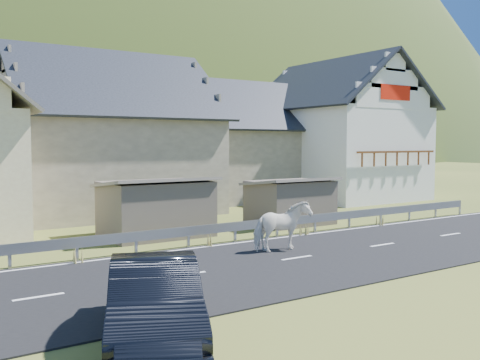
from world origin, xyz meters
TOP-DOWN VIEW (x-y plane):
  - ground at (0.00, 0.00)m, footprint 160.00×160.00m
  - road at (0.00, 0.00)m, footprint 60.00×7.00m
  - lane_markings at (0.00, 0.00)m, footprint 60.00×6.60m
  - guardrail at (-0.00, 3.68)m, footprint 28.10×0.09m
  - shed_left at (-2.00, 6.50)m, footprint 4.30×3.30m
  - shed_right at (4.50, 6.00)m, footprint 3.80×2.90m
  - house_stone_a at (-1.00, 15.00)m, footprint 10.80×9.80m
  - house_stone_b at (9.00, 17.00)m, footprint 9.80×8.80m
  - house_white at (15.00, 14.00)m, footprint 8.80×10.80m
  - horse at (0.27, 1.14)m, footprint 0.98×2.05m
  - car at (-6.81, -4.10)m, footprint 3.32×4.98m

SIDE VIEW (x-z plane):
  - ground at x=0.00m, z-range 0.00..0.00m
  - road at x=0.00m, z-range 0.00..0.04m
  - lane_markings at x=0.00m, z-range 0.04..0.05m
  - guardrail at x=0.00m, z-range 0.19..0.94m
  - car at x=-6.81m, z-range 0.00..1.55m
  - horse at x=0.27m, z-range 0.04..1.75m
  - shed_right at x=4.50m, z-range -0.10..2.10m
  - shed_left at x=-2.00m, z-range -0.10..2.30m
  - house_stone_b at x=9.00m, z-range 0.19..8.29m
  - house_stone_a at x=-1.00m, z-range 0.18..9.08m
  - house_white at x=15.00m, z-range 0.21..9.91m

